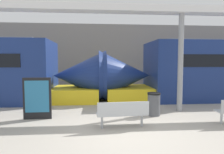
{
  "coord_description": "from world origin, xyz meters",
  "views": [
    {
      "loc": [
        -0.93,
        -5.53,
        2.02
      ],
      "look_at": [
        -0.22,
        2.78,
        1.4
      ],
      "focal_mm": 32.0,
      "sensor_mm": 36.0,
      "label": 1
    }
  ],
  "objects": [
    {
      "name": "trash_bin",
      "position": [
        1.29,
        1.77,
        0.44
      ],
      "size": [
        0.49,
        0.49,
        0.87
      ],
      "color": "#4C4F54",
      "rests_on": "ground_plane"
    },
    {
      "name": "support_column_near",
      "position": [
        2.56,
        2.37,
        1.98
      ],
      "size": [
        0.21,
        0.21,
        3.97
      ],
      "primitive_type": "cylinder",
      "color": "gray",
      "rests_on": "ground_plane"
    },
    {
      "name": "poster_board",
      "position": [
        -2.97,
        1.64,
        0.75
      ],
      "size": [
        0.97,
        0.07,
        1.48
      ],
      "color": "black",
      "rests_on": "ground_plane"
    },
    {
      "name": "ground_plane",
      "position": [
        0.0,
        0.0,
        0.0
      ],
      "size": [
        60.0,
        60.0,
        0.0
      ],
      "primitive_type": "plane",
      "color": "#A8A093"
    },
    {
      "name": "canopy_beam",
      "position": [
        2.56,
        2.37,
        4.11
      ],
      "size": [
        28.0,
        0.6,
        0.28
      ],
      "primitive_type": "cube",
      "color": "silver",
      "rests_on": "support_column_near"
    },
    {
      "name": "bench_near",
      "position": [
        -0.09,
        0.41,
        0.5
      ],
      "size": [
        1.6,
        0.55,
        0.84
      ],
      "rotation": [
        0.0,
        0.0,
        0.07
      ],
      "color": "#ADB2B7",
      "rests_on": "ground_plane"
    },
    {
      "name": "station_wall",
      "position": [
        0.0,
        10.38,
        2.5
      ],
      "size": [
        56.0,
        0.2,
        5.0
      ],
      "primitive_type": "cube",
      "color": "gray",
      "rests_on": "ground_plane"
    }
  ]
}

